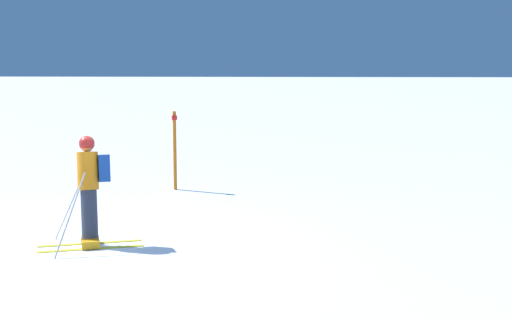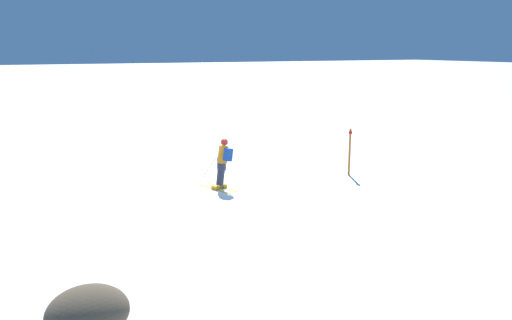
# 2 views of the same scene
# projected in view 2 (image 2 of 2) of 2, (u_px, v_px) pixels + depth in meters

# --- Properties ---
(ground_plane) EXTENTS (300.00, 300.00, 0.00)m
(ground_plane) POSITION_uv_depth(u_px,v_px,m) (226.00, 188.00, 17.72)
(ground_plane) COLOR white
(skier) EXTENTS (1.28, 1.72, 1.79)m
(skier) POSITION_uv_depth(u_px,v_px,m) (223.00, 161.00, 17.49)
(skier) COLOR yellow
(skier) RESTS_ON ground
(spare_backpack) EXTENTS (0.36, 0.37, 0.50)m
(spare_backpack) POSITION_uv_depth(u_px,v_px,m) (222.00, 163.00, 20.53)
(spare_backpack) COLOR #194293
(spare_backpack) RESTS_ON ground
(exposed_boulder_0) EXTENTS (1.41, 1.20, 0.91)m
(exposed_boulder_0) POSITION_uv_depth(u_px,v_px,m) (88.00, 313.00, 8.46)
(exposed_boulder_0) COLOR brown
(exposed_boulder_0) RESTS_ON ground
(trail_marker) EXTENTS (0.13, 0.13, 1.84)m
(trail_marker) POSITION_uv_depth(u_px,v_px,m) (350.00, 150.00, 19.30)
(trail_marker) COLOR orange
(trail_marker) RESTS_ON ground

